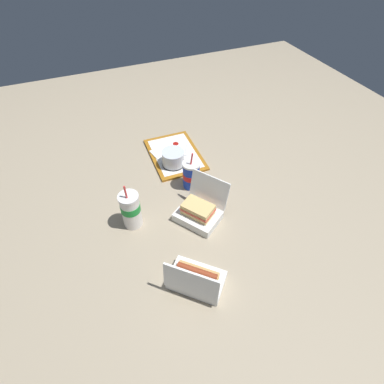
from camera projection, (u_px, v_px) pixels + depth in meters
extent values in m
plane|color=gray|center=(198.00, 196.00, 1.44)|extent=(3.20, 3.20, 0.00)
cube|color=#A56619|center=(175.00, 154.00, 1.65)|extent=(0.38, 0.27, 0.01)
cube|color=white|center=(175.00, 153.00, 1.65)|extent=(0.33, 0.23, 0.00)
cylinder|color=black|center=(174.00, 164.00, 1.58)|extent=(0.12, 0.12, 0.01)
cylinder|color=beige|center=(173.00, 159.00, 1.56)|extent=(0.09, 0.09, 0.05)
cylinder|color=silver|center=(173.00, 158.00, 1.55)|extent=(0.12, 0.12, 0.07)
cylinder|color=white|center=(176.00, 145.00, 1.68)|extent=(0.04, 0.04, 0.02)
cylinder|color=#9E140F|center=(176.00, 144.00, 1.67)|extent=(0.03, 0.03, 0.01)
cube|color=white|center=(162.00, 153.00, 1.65)|extent=(0.12, 0.12, 0.00)
cube|color=white|center=(187.00, 149.00, 1.67)|extent=(0.10, 0.06, 0.00)
cube|color=white|center=(197.00, 280.00, 1.11)|extent=(0.23, 0.23, 0.04)
cube|color=white|center=(191.00, 283.00, 1.01)|extent=(0.15, 0.16, 0.13)
cube|color=tan|center=(197.00, 275.00, 1.08)|extent=(0.15, 0.15, 0.03)
cylinder|color=brown|center=(197.00, 271.00, 1.07)|extent=(0.12, 0.13, 0.03)
cylinder|color=yellow|center=(197.00, 270.00, 1.06)|extent=(0.09, 0.10, 0.01)
cube|color=white|center=(198.00, 216.00, 1.32)|extent=(0.23, 0.22, 0.04)
cube|color=white|center=(209.00, 190.00, 1.31)|extent=(0.18, 0.14, 0.14)
cube|color=#DBB770|center=(198.00, 212.00, 1.30)|extent=(0.15, 0.14, 0.02)
cube|color=#D64C38|center=(198.00, 209.00, 1.29)|extent=(0.16, 0.15, 0.01)
cube|color=#DBB770|center=(198.00, 207.00, 1.28)|extent=(0.15, 0.14, 0.02)
cylinder|color=#1938B7|center=(191.00, 175.00, 1.44)|extent=(0.08, 0.08, 0.13)
cylinder|color=red|center=(191.00, 175.00, 1.44)|extent=(0.08, 0.08, 0.03)
cylinder|color=white|center=(191.00, 164.00, 1.39)|extent=(0.08, 0.08, 0.01)
cylinder|color=red|center=(191.00, 159.00, 1.36)|extent=(0.01, 0.02, 0.06)
cylinder|color=white|center=(131.00, 211.00, 1.26)|extent=(0.08, 0.08, 0.16)
cylinder|color=#198C33|center=(130.00, 207.00, 1.25)|extent=(0.08, 0.08, 0.04)
cylinder|color=white|center=(128.00, 197.00, 1.20)|extent=(0.09, 0.09, 0.01)
cylinder|color=red|center=(125.00, 192.00, 1.17)|extent=(0.01, 0.01, 0.06)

